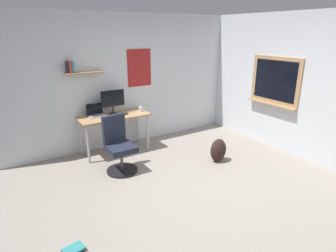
{
  "coord_description": "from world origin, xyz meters",
  "views": [
    {
      "loc": [
        -2.31,
        -2.83,
        2.27
      ],
      "look_at": [
        -0.07,
        0.73,
        0.85
      ],
      "focal_mm": 30.38,
      "sensor_mm": 36.0,
      "label": 1
    }
  ],
  "objects": [
    {
      "name": "monitor_primary",
      "position": [
        -0.4,
        2.18,
        1.01
      ],
      "size": [
        0.46,
        0.17,
        0.46
      ],
      "color": "#38383D",
      "rests_on": "desk"
    },
    {
      "name": "coffee_mug",
      "position": [
        0.12,
        2.06,
        0.79
      ],
      "size": [
        0.08,
        0.08,
        0.09
      ],
      "primitive_type": "cylinder",
      "color": "silver",
      "rests_on": "desk"
    },
    {
      "name": "book_stack_on_floor",
      "position": [
        -1.86,
        -0.2,
        0.03
      ],
      "size": [
        0.23,
        0.18,
        0.05
      ],
      "color": "black",
      "rests_on": "ground"
    },
    {
      "name": "laptop",
      "position": [
        -0.73,
        2.22,
        0.8
      ],
      "size": [
        0.31,
        0.21,
        0.23
      ],
      "color": "#ADAFB5",
      "rests_on": "desk"
    },
    {
      "name": "desk",
      "position": [
        -0.44,
        2.08,
        0.66
      ],
      "size": [
        1.32,
        0.57,
        0.74
      ],
      "color": "tan",
      "rests_on": "ground"
    },
    {
      "name": "computer_mouse",
      "position": [
        -0.22,
        2.01,
        0.76
      ],
      "size": [
        0.1,
        0.06,
        0.03
      ],
      "primitive_type": "ellipsoid",
      "color": "#262628",
      "rests_on": "desk"
    },
    {
      "name": "backpack",
      "position": [
        0.96,
        0.67,
        0.22
      ],
      "size": [
        0.32,
        0.22,
        0.43
      ],
      "primitive_type": "ellipsoid",
      "color": "black",
      "rests_on": "ground"
    },
    {
      "name": "keyboard",
      "position": [
        -0.5,
        2.01,
        0.75
      ],
      "size": [
        0.37,
        0.13,
        0.02
      ],
      "primitive_type": "cube",
      "color": "black",
      "rests_on": "desk"
    },
    {
      "name": "office_chair",
      "position": [
        -0.68,
        1.3,
        0.41
      ],
      "size": [
        0.52,
        0.52,
        0.95
      ],
      "color": "black",
      "rests_on": "ground"
    },
    {
      "name": "ground_plane",
      "position": [
        0.0,
        0.0,
        0.0
      ],
      "size": [
        5.2,
        5.2,
        0.0
      ],
      "primitive_type": "plane",
      "color": "gray",
      "rests_on": "ground"
    },
    {
      "name": "wall_back",
      "position": [
        -0.0,
        2.45,
        1.3
      ],
      "size": [
        5.0,
        0.3,
        2.6
      ],
      "color": "silver",
      "rests_on": "ground"
    },
    {
      "name": "wall_right",
      "position": [
        2.45,
        0.03,
        1.3
      ],
      "size": [
        0.22,
        5.0,
        2.6
      ],
      "color": "silver",
      "rests_on": "ground"
    }
  ]
}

